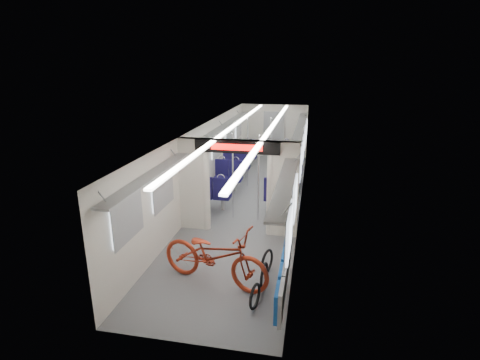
{
  "coord_description": "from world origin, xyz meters",
  "views": [
    {
      "loc": [
        1.7,
        -10.35,
        3.98
      ],
      "look_at": [
        -0.07,
        -1.35,
        1.12
      ],
      "focal_mm": 28.0,
      "sensor_mm": 36.0,
      "label": 1
    }
  ],
  "objects_px": {
    "seat_bay_far_right": "(290,160)",
    "stanchion_near_right": "(259,179)",
    "bicycle": "(215,255)",
    "stanchion_far_right": "(270,152)",
    "flip_bench": "(284,274)",
    "bike_hoop_c": "(267,263)",
    "seat_bay_near_right": "(284,183)",
    "bike_hoop_b": "(264,278)",
    "seat_bay_far_left": "(241,158)",
    "stanchion_far_left": "(248,153)",
    "bike_hoop_a": "(255,297)",
    "stanchion_near_left": "(233,177)",
    "seat_bay_near_left": "(222,182)"
  },
  "relations": [
    {
      "from": "flip_bench",
      "to": "seat_bay_near_right",
      "type": "height_order",
      "value": "seat_bay_near_right"
    },
    {
      "from": "bike_hoop_a",
      "to": "stanchion_near_left",
      "type": "relative_size",
      "value": 0.2
    },
    {
      "from": "bicycle",
      "to": "stanchion_far_right",
      "type": "distance_m",
      "value": 6.29
    },
    {
      "from": "seat_bay_far_left",
      "to": "flip_bench",
      "type": "bearing_deg",
      "value": -74.04
    },
    {
      "from": "bike_hoop_a",
      "to": "seat_bay_far_right",
      "type": "bearing_deg",
      "value": 89.72
    },
    {
      "from": "stanchion_far_left",
      "to": "seat_bay_near_left",
      "type": "bearing_deg",
      "value": -110.99
    },
    {
      "from": "stanchion_near_right",
      "to": "stanchion_far_left",
      "type": "xyz_separation_m",
      "value": [
        -0.78,
        2.8,
        0.0
      ]
    },
    {
      "from": "bike_hoop_b",
      "to": "seat_bay_far_left",
      "type": "height_order",
      "value": "seat_bay_far_left"
    },
    {
      "from": "bike_hoop_c",
      "to": "stanchion_far_left",
      "type": "height_order",
      "value": "stanchion_far_left"
    },
    {
      "from": "bike_hoop_b",
      "to": "bike_hoop_c",
      "type": "xyz_separation_m",
      "value": [
        -0.01,
        0.54,
        -0.0
      ]
    },
    {
      "from": "stanchion_near_left",
      "to": "flip_bench",
      "type": "bearing_deg",
      "value": -65.03
    },
    {
      "from": "flip_bench",
      "to": "seat_bay_near_left",
      "type": "xyz_separation_m",
      "value": [
        -2.29,
        4.88,
        -0.03
      ]
    },
    {
      "from": "bike_hoop_a",
      "to": "stanchion_far_left",
      "type": "bearing_deg",
      "value": 101.14
    },
    {
      "from": "seat_bay_near_left",
      "to": "stanchion_near_left",
      "type": "xyz_separation_m",
      "value": [
        0.64,
        -1.34,
        0.6
      ]
    },
    {
      "from": "stanchion_far_left",
      "to": "bike_hoop_c",
      "type": "bearing_deg",
      "value": -75.97
    },
    {
      "from": "bicycle",
      "to": "bike_hoop_b",
      "type": "relative_size",
      "value": 4.24
    },
    {
      "from": "flip_bench",
      "to": "seat_bay_far_left",
      "type": "height_order",
      "value": "seat_bay_far_left"
    },
    {
      "from": "flip_bench",
      "to": "bike_hoop_c",
      "type": "bearing_deg",
      "value": 113.69
    },
    {
      "from": "bike_hoop_b",
      "to": "seat_bay_far_left",
      "type": "bearing_deg",
      "value": 104.02
    },
    {
      "from": "bike_hoop_c",
      "to": "seat_bay_far_left",
      "type": "distance_m",
      "value": 7.36
    },
    {
      "from": "flip_bench",
      "to": "seat_bay_near_left",
      "type": "relative_size",
      "value": 1.03
    },
    {
      "from": "bike_hoop_c",
      "to": "bike_hoop_b",
      "type": "bearing_deg",
      "value": -88.51
    },
    {
      "from": "bicycle",
      "to": "flip_bench",
      "type": "height_order",
      "value": "bicycle"
    },
    {
      "from": "seat_bay_near_right",
      "to": "seat_bay_far_left",
      "type": "height_order",
      "value": "seat_bay_near_right"
    },
    {
      "from": "seat_bay_near_right",
      "to": "stanchion_far_right",
      "type": "xyz_separation_m",
      "value": [
        -0.62,
        1.56,
        0.59
      ]
    },
    {
      "from": "bike_hoop_a",
      "to": "bike_hoop_b",
      "type": "height_order",
      "value": "bike_hoop_b"
    },
    {
      "from": "seat_bay_far_right",
      "to": "stanchion_near_right",
      "type": "bearing_deg",
      "value": -97.11
    },
    {
      "from": "bike_hoop_c",
      "to": "stanchion_far_right",
      "type": "distance_m",
      "value": 5.85
    },
    {
      "from": "seat_bay_far_right",
      "to": "stanchion_near_right",
      "type": "height_order",
      "value": "stanchion_near_right"
    },
    {
      "from": "bike_hoop_c",
      "to": "stanchion_far_left",
      "type": "bearing_deg",
      "value": 104.03
    },
    {
      "from": "seat_bay_near_right",
      "to": "seat_bay_far_right",
      "type": "relative_size",
      "value": 0.95
    },
    {
      "from": "stanchion_far_left",
      "to": "stanchion_far_right",
      "type": "bearing_deg",
      "value": 26.17
    },
    {
      "from": "bicycle",
      "to": "seat_bay_far_right",
      "type": "xyz_separation_m",
      "value": [
        0.9,
        7.46,
        -0.01
      ]
    },
    {
      "from": "flip_bench",
      "to": "stanchion_far_right",
      "type": "distance_m",
      "value": 6.75
    },
    {
      "from": "bike_hoop_b",
      "to": "seat_bay_far_left",
      "type": "relative_size",
      "value": 0.25
    },
    {
      "from": "bike_hoop_a",
      "to": "bike_hoop_b",
      "type": "xyz_separation_m",
      "value": [
        0.08,
        0.6,
        0.03
      ]
    },
    {
      "from": "seat_bay_near_left",
      "to": "seat_bay_far_left",
      "type": "xyz_separation_m",
      "value": [
        0.0,
        3.13,
        0.0
      ]
    },
    {
      "from": "flip_bench",
      "to": "bike_hoop_a",
      "type": "bearing_deg",
      "value": -153.06
    },
    {
      "from": "bike_hoop_a",
      "to": "stanchion_near_right",
      "type": "bearing_deg",
      "value": 97.71
    },
    {
      "from": "seat_bay_far_right",
      "to": "stanchion_near_right",
      "type": "distance_m",
      "value": 4.43
    },
    {
      "from": "bike_hoop_a",
      "to": "stanchion_far_right",
      "type": "distance_m",
      "value": 6.97
    },
    {
      "from": "seat_bay_near_right",
      "to": "stanchion_near_right",
      "type": "bearing_deg",
      "value": -108.81
    },
    {
      "from": "bicycle",
      "to": "flip_bench",
      "type": "relative_size",
      "value": 1.02
    },
    {
      "from": "seat_bay_near_right",
      "to": "bike_hoop_b",
      "type": "bearing_deg",
      "value": -89.54
    },
    {
      "from": "stanchion_far_right",
      "to": "stanchion_near_left",
      "type": "bearing_deg",
      "value": -101.1
    },
    {
      "from": "stanchion_far_right",
      "to": "seat_bay_far_right",
      "type": "bearing_deg",
      "value": 62.94
    },
    {
      "from": "bike_hoop_c",
      "to": "seat_bay_near_right",
      "type": "distance_m",
      "value": 4.2
    },
    {
      "from": "bicycle",
      "to": "seat_bay_far_right",
      "type": "relative_size",
      "value": 0.96
    },
    {
      "from": "seat_bay_far_left",
      "to": "seat_bay_far_right",
      "type": "bearing_deg",
      "value": -4.64
    },
    {
      "from": "stanchion_near_left",
      "to": "bicycle",
      "type": "bearing_deg",
      "value": -84.01
    }
  ]
}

